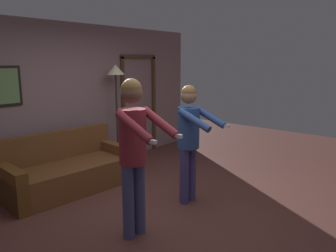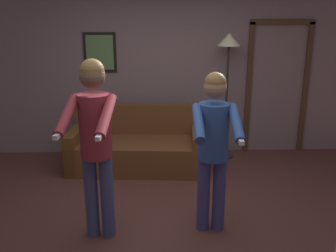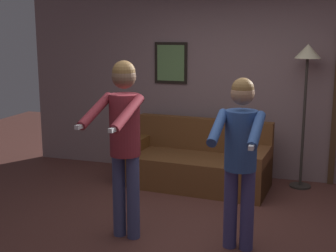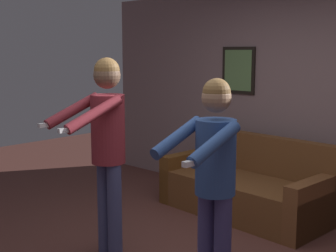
# 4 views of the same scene
# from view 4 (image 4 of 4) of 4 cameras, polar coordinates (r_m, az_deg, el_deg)

# --- Properties ---
(back_wall_assembly) EXTENTS (6.40, 0.10, 2.60)m
(back_wall_assembly) POSITION_cam_4_polar(r_m,az_deg,el_deg) (5.61, 17.11, 3.23)
(back_wall_assembly) COLOR gray
(back_wall_assembly) RESTS_ON ground_plane
(couch) EXTENTS (1.95, 0.97, 0.87)m
(couch) POSITION_cam_4_polar(r_m,az_deg,el_deg) (5.45, 9.43, -7.65)
(couch) COLOR brown
(couch) RESTS_ON ground_plane
(person_standing_left) EXTENTS (0.48, 0.74, 1.78)m
(person_standing_left) POSITION_cam_4_polar(r_m,az_deg,el_deg) (4.14, -7.54, -1.31)
(person_standing_left) COLOR #424876
(person_standing_left) RESTS_ON ground_plane
(person_standing_right) EXTENTS (0.44, 0.69, 1.65)m
(person_standing_right) POSITION_cam_4_polar(r_m,az_deg,el_deg) (3.45, 5.60, -5.10)
(person_standing_right) COLOR #403D76
(person_standing_right) RESTS_ON ground_plane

